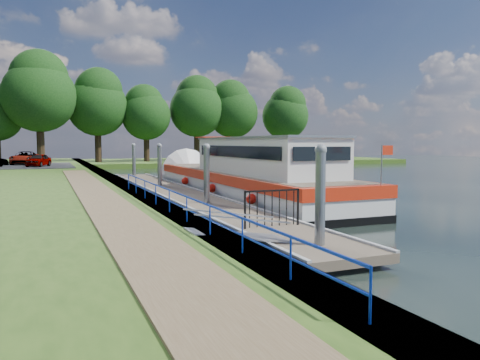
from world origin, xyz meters
name	(u,v)px	position (x,y,z in m)	size (l,w,h in m)	color
ground	(309,256)	(0.00, 0.00, 0.00)	(160.00, 160.00, 0.00)	black
bank_edge	(123,191)	(-2.55, 15.00, 0.39)	(1.10, 90.00, 0.78)	#473D2D
far_bank	(190,162)	(12.00, 52.00, 0.30)	(60.00, 18.00, 0.60)	#2E4D16
footpath	(102,200)	(-4.40, 8.00, 0.80)	(1.60, 40.00, 0.05)	brown
blue_fence	(177,199)	(-2.75, 3.00, 1.31)	(0.04, 18.04, 0.72)	#0C2DBF
pontoon	(179,197)	(0.00, 13.00, 0.18)	(2.50, 30.00, 0.56)	brown
mooring_piles	(179,176)	(0.00, 13.00, 1.28)	(0.30, 27.30, 3.55)	gray
gangway	(237,234)	(-1.85, 0.50, 0.63)	(2.58, 1.00, 0.92)	#A5A8AD
gate_panel	(272,203)	(0.00, 2.20, 1.15)	(1.85, 0.05, 1.15)	black
barge	(239,177)	(3.60, 13.53, 1.09)	(4.36, 21.15, 4.78)	black
horizon_trees	(87,101)	(-1.61, 48.68, 7.95)	(54.38, 10.03, 12.87)	#332316
car_a	(38,160)	(-7.00, 35.66, 1.41)	(1.37, 3.40, 1.16)	#999999
car_d	(25,158)	(-8.30, 40.66, 1.48)	(2.13, 4.61, 1.28)	#999999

